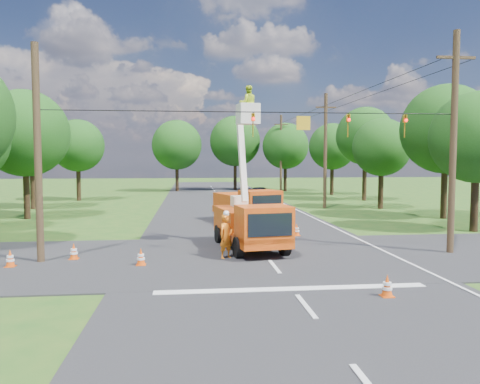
{
  "coord_description": "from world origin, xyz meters",
  "views": [
    {
      "loc": [
        -3.31,
        -17.97,
        4.28
      ],
      "look_at": [
        -0.74,
        5.92,
        2.6
      ],
      "focal_mm": 35.0,
      "sensor_mm": 36.0,
      "label": 1
    }
  ],
  "objects": [
    {
      "name": "traffic_cone_5",
      "position": [
        -10.41,
        1.17,
        0.36
      ],
      "size": [
        0.38,
        0.38,
        0.71
      ],
      "color": "#DF4B0B",
      "rests_on": "ground"
    },
    {
      "name": "stop_bar",
      "position": [
        0.0,
        -3.2,
        0.0
      ],
      "size": [
        9.0,
        0.45,
        0.02
      ],
      "primitive_type": "cube",
      "color": "silver",
      "rests_on": "ground"
    },
    {
      "name": "traffic_cone_4",
      "position": [
        -8.25,
        2.36,
        0.36
      ],
      "size": [
        0.38,
        0.38,
        0.71
      ],
      "color": "#DF4B0B",
      "rests_on": "ground"
    },
    {
      "name": "pole_right_mid",
      "position": [
        8.5,
        22.0,
        5.11
      ],
      "size": [
        1.8,
        0.3,
        10.0
      ],
      "color": "#4C3823",
      "rests_on": "ground"
    },
    {
      "name": "pole_right_near",
      "position": [
        8.5,
        2.0,
        5.11
      ],
      "size": [
        1.8,
        0.3,
        10.0
      ],
      "color": "#4C3823",
      "rests_on": "ground"
    },
    {
      "name": "traffic_cone_1",
      "position": [
        2.6,
        7.39,
        0.36
      ],
      "size": [
        0.38,
        0.38,
        0.71
      ],
      "color": "#DF4B0B",
      "rests_on": "ground"
    },
    {
      "name": "traffic_cone_6",
      "position": [
        3.67,
        16.82,
        0.36
      ],
      "size": [
        0.38,
        0.38,
        0.71
      ],
      "color": "#DF4B0B",
      "rests_on": "ground"
    },
    {
      "name": "tree_left_d",
      "position": [
        -15.0,
        17.0,
        6.12
      ],
      "size": [
        6.2,
        6.2,
        9.24
      ],
      "color": "#382616",
      "rests_on": "ground"
    },
    {
      "name": "road_cross",
      "position": [
        0.0,
        2.0,
        0.0
      ],
      "size": [
        56.0,
        10.0,
        0.07
      ],
      "primitive_type": "cube",
      "color": "black",
      "rests_on": "ground"
    },
    {
      "name": "traffic_cone_2",
      "position": [
        2.05,
        9.8,
        0.36
      ],
      "size": [
        0.38,
        0.38,
        0.71
      ],
      "color": "#DF4B0B",
      "rests_on": "ground"
    },
    {
      "name": "tree_left_e",
      "position": [
        -16.8,
        24.0,
        6.49
      ],
      "size": [
        5.8,
        5.8,
        9.41
      ],
      "color": "#382616",
      "rests_on": "ground"
    },
    {
      "name": "signal_span",
      "position": [
        2.23,
        1.99,
        5.88
      ],
      "size": [
        18.0,
        0.29,
        1.07
      ],
      "color": "black",
      "rests_on": "ground"
    },
    {
      "name": "tree_right_b",
      "position": [
        15.0,
        14.0,
        6.43
      ],
      "size": [
        6.4,
        6.4,
        9.65
      ],
      "color": "#382616",
      "rests_on": "ground"
    },
    {
      "name": "tree_right_c",
      "position": [
        13.2,
        21.0,
        5.31
      ],
      "size": [
        5.0,
        5.0,
        7.83
      ],
      "color": "#382616",
      "rests_on": "ground"
    },
    {
      "name": "tree_left_f",
      "position": [
        -14.8,
        32.0,
        5.69
      ],
      "size": [
        5.4,
        5.4,
        8.4
      ],
      "color": "#382616",
      "rests_on": "ground"
    },
    {
      "name": "tree_right_e",
      "position": [
        13.8,
        37.0,
        5.81
      ],
      "size": [
        5.6,
        5.6,
        8.63
      ],
      "color": "#382616",
      "rests_on": "ground"
    },
    {
      "name": "tree_far_b",
      "position": [
        3.0,
        47.0,
        6.81
      ],
      "size": [
        7.0,
        7.0,
        10.32
      ],
      "color": "#382616",
      "rests_on": "ground"
    },
    {
      "name": "pole_left",
      "position": [
        -9.5,
        2.0,
        4.5
      ],
      "size": [
        0.3,
        0.3,
        9.0
      ],
      "color": "#4C3823",
      "rests_on": "ground"
    },
    {
      "name": "traffic_cone_0",
      "position": [
        2.75,
        -4.3,
        0.36
      ],
      "size": [
        0.38,
        0.38,
        0.71
      ],
      "color": "#DF4B0B",
      "rests_on": "ground"
    },
    {
      "name": "ground",
      "position": [
        0.0,
        20.0,
        0.0
      ],
      "size": [
        140.0,
        140.0,
        0.0
      ],
      "primitive_type": "plane",
      "color": "#225118",
      "rests_on": "ground"
    },
    {
      "name": "bucket_truck",
      "position": [
        -0.46,
        3.82,
        1.64
      ],
      "size": [
        3.17,
        6.35,
        7.78
      ],
      "rotation": [
        0.0,
        0.0,
        0.16
      ],
      "color": "#D1500E",
      "rests_on": "ground"
    },
    {
      "name": "ground_worker",
      "position": [
        -1.77,
        1.87,
        0.97
      ],
      "size": [
        0.85,
        0.79,
        1.94
      ],
      "primitive_type": "imported",
      "rotation": [
        0.0,
        0.0,
        0.63
      ],
      "color": "orange",
      "rests_on": "ground"
    },
    {
      "name": "tree_far_a",
      "position": [
        -5.0,
        45.0,
        6.19
      ],
      "size": [
        6.6,
        6.6,
        9.5
      ],
      "color": "#382616",
      "rests_on": "ground"
    },
    {
      "name": "road_main",
      "position": [
        0.0,
        20.0,
        0.0
      ],
      "size": [
        12.0,
        100.0,
        0.06
      ],
      "primitive_type": "cube",
      "color": "black",
      "rests_on": "ground"
    },
    {
      "name": "pole_right_far",
      "position": [
        8.5,
        42.0,
        5.11
      ],
      "size": [
        1.8,
        0.3,
        10.0
      ],
      "color": "#4C3823",
      "rests_on": "ground"
    },
    {
      "name": "tree_right_a",
      "position": [
        13.5,
        8.0,
        5.56
      ],
      "size": [
        5.4,
        5.4,
        8.28
      ],
      "color": "#382616",
      "rests_on": "ground"
    },
    {
      "name": "traffic_cone_3",
      "position": [
        -5.29,
        0.9,
        0.36
      ],
      "size": [
        0.38,
        0.38,
        0.71
      ],
      "color": "#DF4B0B",
      "rests_on": "ground"
    },
    {
      "name": "distant_car",
      "position": [
        3.54,
        28.58,
        0.78
      ],
      "size": [
        3.18,
        4.91,
        1.55
      ],
      "primitive_type": "imported",
      "rotation": [
        0.0,
        0.0,
        -0.32
      ],
      "color": "black",
      "rests_on": "ground"
    },
    {
      "name": "tree_far_c",
      "position": [
        9.5,
        44.0,
        6.06
      ],
      "size": [
        6.2,
        6.2,
        9.18
      ],
      "color": "#382616",
      "rests_on": "ground"
    },
    {
      "name": "tree_right_d",
      "position": [
        14.8,
        29.0,
        6.68
      ],
      "size": [
        6.0,
        6.0,
        9.7
      ],
      "color": "#382616",
      "rests_on": "ground"
    },
    {
      "name": "edge_line",
      "position": [
        5.6,
        20.0,
        0.0
      ],
      "size": [
        0.12,
        90.0,
        0.02
      ],
      "primitive_type": "cube",
      "color": "silver",
      "rests_on": "ground"
    },
    {
      "name": "second_truck",
      "position": [
        0.44,
        12.7,
        1.22
      ],
      "size": [
        4.16,
        6.66,
        2.34
      ],
      "rotation": [
        0.0,
        0.0,
        0.32
      ],
      "color": "#D1500E",
      "rests_on": "ground"
    }
  ]
}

